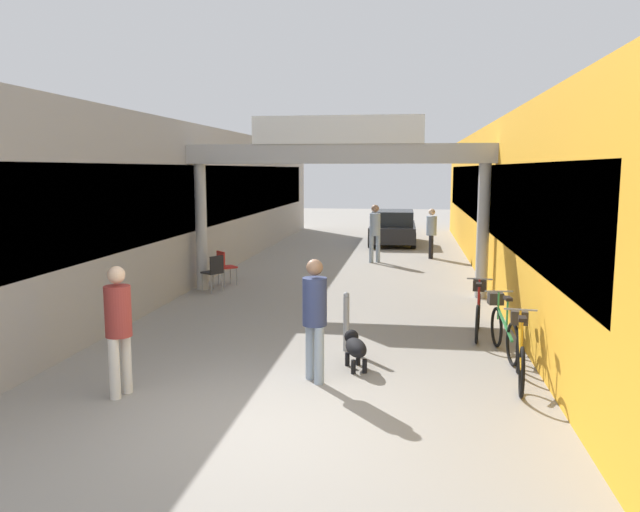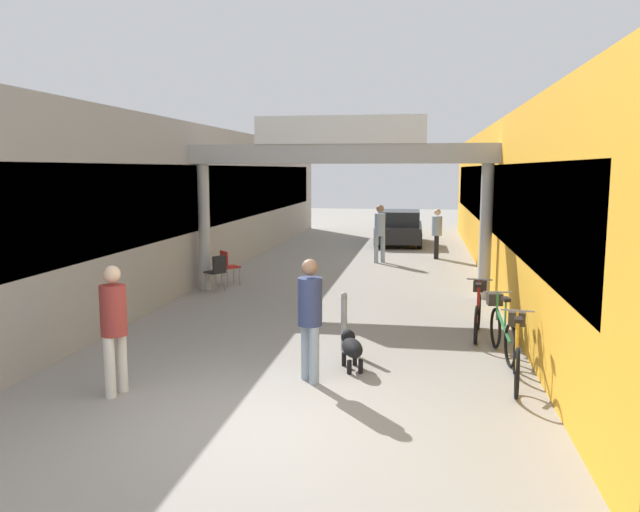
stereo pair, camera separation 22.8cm
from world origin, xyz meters
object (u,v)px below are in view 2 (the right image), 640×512
(bicycle_green_second, at_px, (501,328))
(pedestrian_elderly_walking, at_px, (437,230))
(bollard_post_metal, at_px, (344,321))
(pedestrian_companion, at_px, (114,321))
(pedestrian_with_dog, at_px, (310,312))
(cafe_chair_black_nearer, at_px, (217,270))
(parked_car_black, at_px, (399,228))
(bicycle_red_third, at_px, (478,311))
(cafe_chair_red_farther, at_px, (228,264))
(pedestrian_carrying_crate, at_px, (380,229))
(bicycle_orange_nearest, at_px, (516,352))
(dog_on_leash, at_px, (351,347))

(bicycle_green_second, bearing_deg, pedestrian_elderly_walking, 94.26)
(bollard_post_metal, bearing_deg, pedestrian_companion, -137.79)
(pedestrian_with_dog, relative_size, cafe_chair_black_nearer, 1.95)
(pedestrian_companion, relative_size, parked_car_black, 0.43)
(cafe_chair_black_nearer, bearing_deg, pedestrian_elderly_walking, 50.88)
(pedestrian_companion, relative_size, bicycle_red_third, 1.02)
(pedestrian_with_dog, xyz_separation_m, cafe_chair_red_farther, (-3.38, 6.84, -0.45))
(pedestrian_carrying_crate, distance_m, bicycle_green_second, 10.01)
(pedestrian_companion, relative_size, bicycle_orange_nearest, 1.02)
(pedestrian_carrying_crate, height_order, bicycle_orange_nearest, pedestrian_carrying_crate)
(pedestrian_carrying_crate, height_order, pedestrian_elderly_walking, pedestrian_carrying_crate)
(pedestrian_companion, height_order, parked_car_black, pedestrian_companion)
(pedestrian_carrying_crate, relative_size, bicycle_red_third, 1.10)
(cafe_chair_black_nearer, bearing_deg, cafe_chair_red_farther, 89.84)
(pedestrian_with_dog, distance_m, bicycle_orange_nearest, 2.91)
(bicycle_green_second, distance_m, parked_car_black, 14.94)
(pedestrian_companion, bearing_deg, bicycle_orange_nearest, 14.07)
(pedestrian_elderly_walking, bearing_deg, bicycle_green_second, -85.74)
(bicycle_green_second, bearing_deg, pedestrian_with_dog, -148.00)
(pedestrian_carrying_crate, relative_size, bicycle_green_second, 1.09)
(cafe_chair_black_nearer, bearing_deg, pedestrian_carrying_crate, 56.51)
(bollard_post_metal, bearing_deg, pedestrian_elderly_walking, 81.27)
(pedestrian_with_dog, bearing_deg, cafe_chair_red_farther, 116.31)
(bicycle_orange_nearest, xyz_separation_m, bicycle_green_second, (-0.04, 1.34, 0.00))
(pedestrian_with_dog, relative_size, parked_car_black, 0.43)
(pedestrian_elderly_walking, bearing_deg, cafe_chair_black_nearer, -129.12)
(pedestrian_companion, height_order, pedestrian_carrying_crate, pedestrian_carrying_crate)
(pedestrian_with_dog, height_order, pedestrian_companion, pedestrian_with_dog)
(cafe_chair_black_nearer, height_order, parked_car_black, parked_car_black)
(pedestrian_companion, height_order, pedestrian_elderly_walking, pedestrian_companion)
(bicycle_red_third, bearing_deg, pedestrian_elderly_walking, 93.21)
(dog_on_leash, height_order, parked_car_black, parked_car_black)
(pedestrian_carrying_crate, bearing_deg, bicycle_orange_nearest, -76.40)
(pedestrian_carrying_crate, relative_size, cafe_chair_black_nearer, 2.07)
(bicycle_orange_nearest, bearing_deg, bicycle_red_third, 97.06)
(bollard_post_metal, bearing_deg, pedestrian_carrying_crate, 90.63)
(pedestrian_companion, bearing_deg, cafe_chair_red_farther, 97.01)
(cafe_chair_black_nearer, bearing_deg, pedestrian_companion, -82.13)
(pedestrian_companion, distance_m, pedestrian_elderly_walking, 14.22)
(bicycle_green_second, xyz_separation_m, cafe_chair_red_farther, (-6.17, 5.10, 0.10))
(dog_on_leash, height_order, bicycle_green_second, bicycle_green_second)
(pedestrian_with_dog, bearing_deg, pedestrian_companion, -159.28)
(pedestrian_elderly_walking, xyz_separation_m, bicycle_green_second, (0.81, -10.85, -0.51))
(dog_on_leash, bearing_deg, bicycle_green_second, 25.38)
(pedestrian_companion, relative_size, cafe_chair_red_farther, 1.94)
(bollard_post_metal, height_order, cafe_chair_red_farther, bollard_post_metal)
(pedestrian_elderly_walking, bearing_deg, parked_car_black, 109.46)
(bicycle_orange_nearest, height_order, bicycle_green_second, same)
(bollard_post_metal, bearing_deg, dog_on_leash, -75.80)
(dog_on_leash, xyz_separation_m, cafe_chair_black_nearer, (-3.89, 5.34, 0.21))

